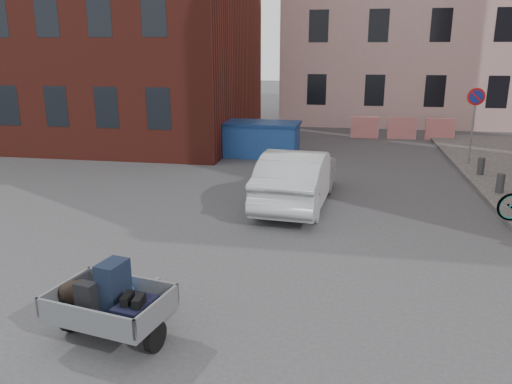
# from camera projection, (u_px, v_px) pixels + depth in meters

# --- Properties ---
(ground) EXTENTS (120.00, 120.00, 0.00)m
(ground) POSITION_uv_depth(u_px,v_px,m) (257.00, 260.00, 9.92)
(ground) COLOR #38383A
(ground) RESTS_ON ground
(far_building) EXTENTS (6.00, 6.00, 8.00)m
(far_building) POSITION_uv_depth(u_px,v_px,m) (19.00, 50.00, 33.07)
(far_building) COLOR maroon
(far_building) RESTS_ON ground
(no_parking_sign) EXTENTS (0.60, 0.09, 2.65)m
(no_parking_sign) POSITION_uv_depth(u_px,v_px,m) (475.00, 110.00, 17.32)
(no_parking_sign) COLOR gray
(no_parking_sign) RESTS_ON sidewalk
(barriers) EXTENTS (4.70, 0.18, 1.00)m
(barriers) POSITION_uv_depth(u_px,v_px,m) (402.00, 128.00, 23.26)
(barriers) COLOR red
(barriers) RESTS_ON ground
(trailer) EXTENTS (1.78, 1.93, 1.20)m
(trailer) POSITION_uv_depth(u_px,v_px,m) (109.00, 302.00, 7.02)
(trailer) COLOR black
(trailer) RESTS_ON ground
(dumpster) EXTENTS (3.26, 1.78, 1.34)m
(dumpster) POSITION_uv_depth(u_px,v_px,m) (258.00, 139.00, 19.49)
(dumpster) COLOR #1F4693
(dumpster) RESTS_ON ground
(silver_car) EXTENTS (1.94, 4.66, 1.50)m
(silver_car) POSITION_uv_depth(u_px,v_px,m) (297.00, 177.00, 13.32)
(silver_car) COLOR #A7AAAF
(silver_car) RESTS_ON ground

